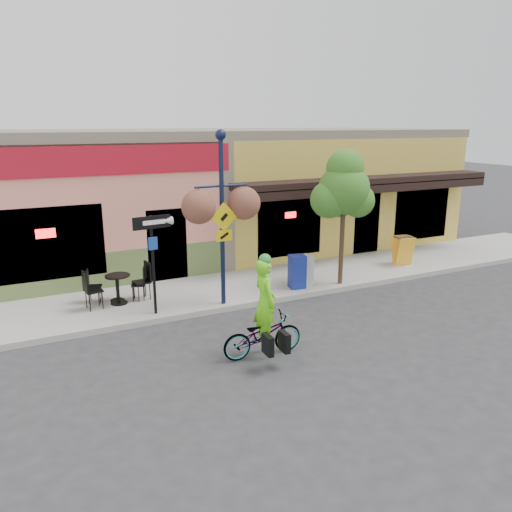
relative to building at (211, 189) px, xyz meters
The scene contains 14 objects.
ground 7.83m from the building, 90.00° to the right, with size 90.00×90.00×0.00m, color #2D2D30.
sidewalk 5.91m from the building, 90.00° to the right, with size 24.00×3.00×0.15m, color #9E9B93.
curb 7.28m from the building, 90.00° to the right, with size 24.00×0.12×0.15m, color #A8A59E.
building is the anchor object (origin of this frame).
bicycle 10.15m from the building, 105.25° to the right, with size 0.61×1.74×0.92m, color maroon.
cyclist_rider 10.06m from the building, 104.97° to the right, with size 0.67×0.44×1.85m, color #6DE818.
lamp_post 7.13m from the building, 108.90° to the right, with size 1.42×0.57×4.45m, color #111A37, non-canonical shape.
one_way_sign 7.86m from the building, 121.61° to the right, with size 0.95×0.21×2.47m, color black, non-canonical shape.
cafe_set_left 7.32m from the building, 131.97° to the right, with size 1.49×0.75×0.90m, color black, non-canonical shape.
cafe_set_right 7.50m from the building, 130.65° to the right, with size 1.70×0.85×1.02m, color black, non-canonical shape.
newspaper_box_blue 6.68m from the building, 89.30° to the right, with size 0.43×0.38×0.96m, color navy, non-canonical shape.
newspaper_box_grey 6.63m from the building, 86.84° to the right, with size 0.42×0.38×0.91m, color #AEAEAE, non-canonical shape.
street_tree 6.84m from the building, 77.85° to the right, with size 1.54×1.54×3.94m, color #3D7A26, non-canonical shape.
sandwich_board 7.73m from the building, 53.97° to the right, with size 0.58×0.43×0.97m, color yellow, non-canonical shape.
Camera 1 is at (-6.99, -10.70, 4.73)m, focal length 35.00 mm.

